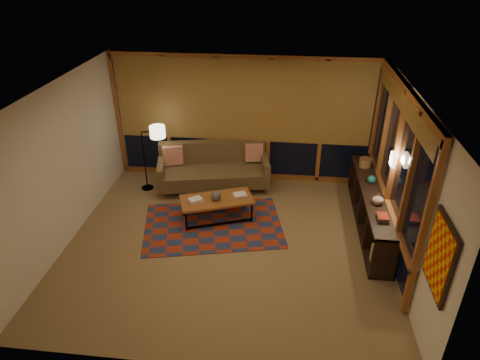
# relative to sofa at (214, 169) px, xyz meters

# --- Properties ---
(floor) EXTENTS (5.50, 5.00, 0.01)m
(floor) POSITION_rel_sofa_xyz_m (0.56, -1.88, -0.46)
(floor) COLOR olive
(floor) RESTS_ON ground
(ceiling) EXTENTS (5.50, 5.00, 0.01)m
(ceiling) POSITION_rel_sofa_xyz_m (0.56, -1.88, 2.24)
(ceiling) COLOR white
(ceiling) RESTS_ON walls
(walls) EXTENTS (5.51, 5.01, 2.70)m
(walls) POSITION_rel_sofa_xyz_m (0.56, -1.88, 0.89)
(walls) COLOR white
(walls) RESTS_ON floor
(window_wall_back) EXTENTS (5.30, 0.16, 2.60)m
(window_wall_back) POSITION_rel_sofa_xyz_m (0.56, 0.55, 0.89)
(window_wall_back) COLOR #9A5D27
(window_wall_back) RESTS_ON walls
(window_wall_right) EXTENTS (0.16, 3.70, 2.60)m
(window_wall_right) POSITION_rel_sofa_xyz_m (3.24, -1.28, 0.89)
(window_wall_right) COLOR #9A5D27
(window_wall_right) RESTS_ON walls
(wall_art) EXTENTS (0.06, 0.74, 0.94)m
(wall_art) POSITION_rel_sofa_xyz_m (3.27, -3.73, 0.99)
(wall_art) COLOR red
(wall_art) RESTS_ON walls
(wall_sconce) EXTENTS (0.12, 0.18, 0.22)m
(wall_sconce) POSITION_rel_sofa_xyz_m (3.18, -1.43, 1.09)
(wall_sconce) COLOR beige
(wall_sconce) RESTS_ON walls
(sofa) EXTENTS (2.39, 1.35, 0.92)m
(sofa) POSITION_rel_sofa_xyz_m (0.00, 0.00, 0.00)
(sofa) COLOR brown
(sofa) RESTS_ON floor
(pillow_left) EXTENTS (0.44, 0.26, 0.41)m
(pillow_left) POSITION_rel_sofa_xyz_m (-0.87, 0.06, 0.21)
(pillow_left) COLOR #BB3621
(pillow_left) RESTS_ON sofa
(pillow_right) EXTENTS (0.39, 0.17, 0.37)m
(pillow_right) POSITION_rel_sofa_xyz_m (0.81, 0.37, 0.19)
(pillow_right) COLOR #BB3621
(pillow_right) RESTS_ON sofa
(area_rug) EXTENTS (2.80, 2.17, 0.01)m
(area_rug) POSITION_rel_sofa_xyz_m (0.22, -1.38, -0.45)
(area_rug) COLOR maroon
(area_rug) RESTS_ON floor
(coffee_table) EXTENTS (1.45, 1.03, 0.44)m
(coffee_table) POSITION_rel_sofa_xyz_m (0.25, -1.15, -0.24)
(coffee_table) COLOR #9A5D27
(coffee_table) RESTS_ON floor
(book_stack_a) EXTENTS (0.34, 0.32, 0.08)m
(book_stack_a) POSITION_rel_sofa_xyz_m (-0.12, -1.29, 0.02)
(book_stack_a) COLOR white
(book_stack_a) RESTS_ON coffee_table
(book_stack_b) EXTENTS (0.29, 0.26, 0.05)m
(book_stack_b) POSITION_rel_sofa_xyz_m (0.67, -1.00, 0.01)
(book_stack_b) COLOR white
(book_stack_b) RESTS_ON coffee_table
(ceramic_pot) EXTENTS (0.25, 0.25, 0.19)m
(ceramic_pot) POSITION_rel_sofa_xyz_m (0.25, -1.19, 0.08)
(ceramic_pot) COLOR black
(ceramic_pot) RESTS_ON coffee_table
(floor_lamp) EXTENTS (0.51, 0.38, 1.41)m
(floor_lamp) POSITION_rel_sofa_xyz_m (-1.41, -0.17, 0.25)
(floor_lamp) COLOR black
(floor_lamp) RESTS_ON floor
(bookshelf) EXTENTS (0.40, 2.98, 0.75)m
(bookshelf) POSITION_rel_sofa_xyz_m (3.05, -1.05, -0.09)
(bookshelf) COLOR #301D18
(bookshelf) RESTS_ON floor
(basket) EXTENTS (0.26, 0.26, 0.17)m
(basket) POSITION_rel_sofa_xyz_m (3.03, -0.11, 0.37)
(basket) COLOR brown
(basket) RESTS_ON bookshelf
(teal_bowl) EXTENTS (0.17, 0.17, 0.15)m
(teal_bowl) POSITION_rel_sofa_xyz_m (3.05, -0.78, 0.36)
(teal_bowl) COLOR #166E6C
(teal_bowl) RESTS_ON bookshelf
(vase) EXTENTS (0.20, 0.20, 0.19)m
(vase) POSITION_rel_sofa_xyz_m (3.05, -1.49, 0.38)
(vase) COLOR #C0A991
(vase) RESTS_ON bookshelf
(shelf_book_stack) EXTENTS (0.23, 0.29, 0.08)m
(shelf_book_stack) POSITION_rel_sofa_xyz_m (3.05, -1.96, 0.32)
(shelf_book_stack) COLOR white
(shelf_book_stack) RESTS_ON bookshelf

